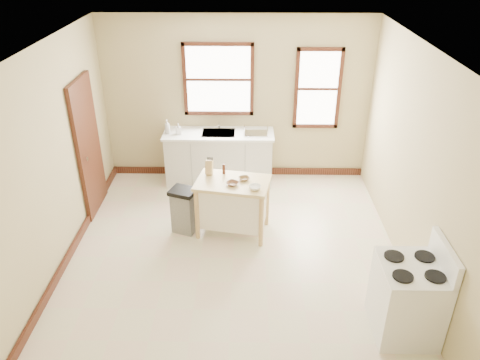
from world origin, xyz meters
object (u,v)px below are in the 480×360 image
object	(u,v)px
trash_bin	(184,210)
gas_stove	(409,289)
bowl_a	(232,183)
pepper_grinder	(224,169)
dish_rack	(256,131)
bowl_b	(244,179)
soap_bottle_b	(178,129)
bowl_c	(255,188)
knife_block	(209,168)
soap_bottle_a	(167,127)
kitchen_island	(233,207)

from	to	relation	value
trash_bin	gas_stove	size ratio (longest dim) A/B	0.60
gas_stove	bowl_a	bearing A→B (deg)	137.05
pepper_grinder	gas_stove	bearing A→B (deg)	-45.87
bowl_a	trash_bin	size ratio (longest dim) A/B	0.24
dish_rack	bowl_b	size ratio (longest dim) A/B	2.64
bowl_a	bowl_b	world-z (taller)	bowl_a
soap_bottle_b	bowl_c	xyz separation A→B (m)	(1.26, -1.70, -0.15)
trash_bin	gas_stove	xyz separation A→B (m)	(2.64, -1.90, 0.23)
knife_block	bowl_b	world-z (taller)	knife_block
soap_bottle_b	gas_stove	distance (m)	4.46
soap_bottle_a	dish_rack	bearing A→B (deg)	-0.74
knife_block	dish_rack	bearing A→B (deg)	70.44
dish_rack	bowl_a	distance (m)	1.64
kitchen_island	trash_bin	bearing A→B (deg)	-169.71
soap_bottle_a	trash_bin	world-z (taller)	soap_bottle_a
gas_stove	soap_bottle_b	bearing A→B (deg)	130.47
gas_stove	knife_block	bearing A→B (deg)	137.06
pepper_grinder	soap_bottle_b	bearing A→B (deg)	123.14
soap_bottle_a	pepper_grinder	xyz separation A→B (m)	(1.00, -1.27, -0.13)
gas_stove	trash_bin	bearing A→B (deg)	144.30
dish_rack	bowl_a	size ratio (longest dim) A/B	2.45
soap_bottle_b	bowl_b	world-z (taller)	soap_bottle_b
kitchen_island	bowl_b	xyz separation A→B (m)	(0.16, 0.05, 0.43)
soap_bottle_a	soap_bottle_b	xyz separation A→B (m)	(0.19, -0.02, -0.03)
soap_bottle_a	gas_stove	bearing A→B (deg)	-48.90
soap_bottle_a	bowl_a	distance (m)	1.97
trash_bin	pepper_grinder	bearing A→B (deg)	41.69
dish_rack	bowl_a	xyz separation A→B (m)	(-0.34, -1.60, -0.12)
soap_bottle_b	trash_bin	size ratio (longest dim) A/B	0.27
soap_bottle_a	knife_block	size ratio (longest dim) A/B	1.19
soap_bottle_b	kitchen_island	world-z (taller)	soap_bottle_b
bowl_a	gas_stove	size ratio (longest dim) A/B	0.14
knife_block	bowl_c	world-z (taller)	knife_block
kitchen_island	bowl_a	size ratio (longest dim) A/B	6.20
soap_bottle_a	gas_stove	xyz separation A→B (m)	(3.07, -3.40, -0.47)
bowl_c	trash_bin	bearing A→B (deg)	167.71
dish_rack	pepper_grinder	xyz separation A→B (m)	(-0.48, -1.27, -0.06)
soap_bottle_a	gas_stove	world-z (taller)	soap_bottle_a
pepper_grinder	gas_stove	size ratio (longest dim) A/B	0.13
bowl_b	soap_bottle_a	bearing A→B (deg)	131.66
knife_block	bowl_a	size ratio (longest dim) A/B	1.22
soap_bottle_a	trash_bin	size ratio (longest dim) A/B	0.35
knife_block	gas_stove	xyz separation A→B (m)	(2.27, -2.12, -0.36)
soap_bottle_b	dish_rack	world-z (taller)	soap_bottle_b
dish_rack	soap_bottle_b	bearing A→B (deg)	-161.01
dish_rack	pepper_grinder	bearing A→B (deg)	-92.75
bowl_b	gas_stove	bearing A→B (deg)	-47.64
kitchen_island	bowl_b	distance (m)	0.47
soap_bottle_a	bowl_a	xyz separation A→B (m)	(1.13, -1.60, -0.19)
soap_bottle_a	bowl_b	distance (m)	1.95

